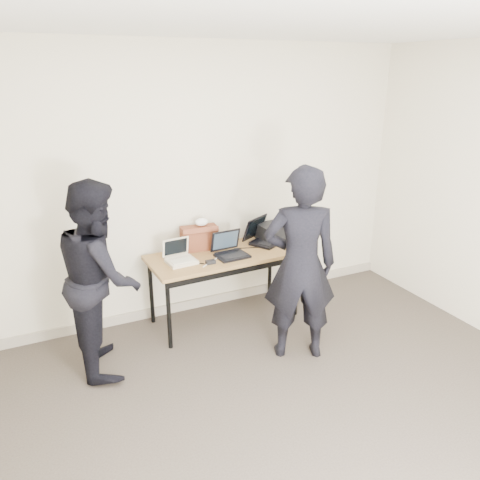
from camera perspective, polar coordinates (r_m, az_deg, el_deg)
room at (r=2.84m, az=12.14°, el=-2.75°), size 4.60×4.60×2.80m
desk at (r=4.63m, az=-1.83°, el=-2.38°), size 1.52×0.70×0.72m
laptop_beige at (r=4.44m, az=-7.33°, el=-2.16°), size 0.29×0.28×0.21m
laptop_center at (r=4.56m, az=-1.26°, el=-1.24°), size 0.32×0.31×0.23m
laptop_right at (r=4.91m, az=2.84°, el=0.42°), size 0.47×0.47×0.26m
leather_satchel at (r=4.70m, az=-4.98°, el=0.32°), size 0.37×0.21×0.25m
tissue at (r=4.66m, az=-4.71°, el=2.20°), size 0.14×0.11×0.08m
equipment_box at (r=5.01m, az=3.88°, el=1.06°), size 0.30×0.26×0.17m
power_brick at (r=4.38m, az=-3.61°, el=-2.69°), size 0.09×0.06×0.03m
cables at (r=4.63m, az=-1.35°, el=-1.53°), size 1.14×0.51×0.01m
person_typist at (r=4.01m, az=7.34°, el=-3.04°), size 0.74×0.63×1.73m
person_observer at (r=4.03m, az=-16.68°, el=-4.34°), size 0.69×0.85×1.64m
baseboard at (r=5.17m, az=-4.02°, el=-7.39°), size 4.50×0.03×0.10m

